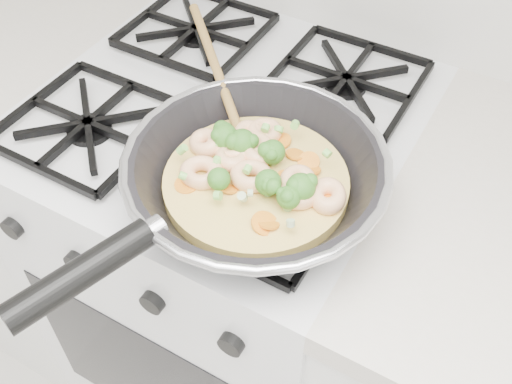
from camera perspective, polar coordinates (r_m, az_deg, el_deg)
The scene contains 2 objects.
stove at distance 1.31m, azimuth -2.40°, elevation -7.07°, with size 0.60×0.60×0.92m.
skillet at distance 0.78m, azimuth -0.28°, elevation 1.61°, with size 0.43×0.57×0.10m.
Camera 1 is at (0.42, 1.07, 1.53)m, focal length 42.04 mm.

